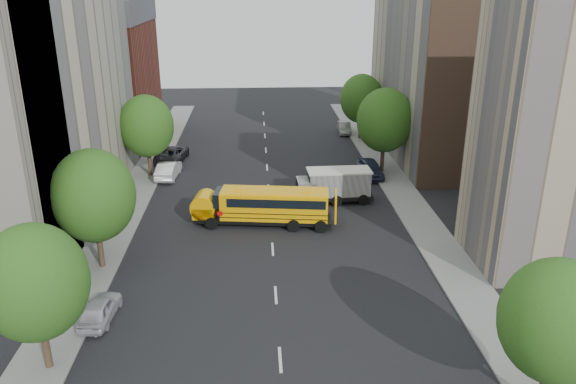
{
  "coord_description": "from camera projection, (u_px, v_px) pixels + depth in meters",
  "views": [
    {
      "loc": [
        -0.9,
        -36.64,
        17.33
      ],
      "look_at": [
        1.28,
        2.0,
        2.67
      ],
      "focal_mm": 35.0,
      "sensor_mm": 36.0,
      "label": 1
    }
  ],
  "objects": [
    {
      "name": "parked_car_5",
      "position": [
        344.0,
        128.0,
        67.54
      ],
      "size": [
        1.63,
        4.12,
        1.33
      ],
      "primitive_type": "imported",
      "rotation": [
        0.0,
        0.0,
        -0.06
      ],
      "color": "gray",
      "rests_on": "ground"
    },
    {
      "name": "street_tree_4",
      "position": [
        385.0,
        120.0,
        52.24
      ],
      "size": [
        5.25,
        5.25,
        8.1
      ],
      "color": "#38281C",
      "rests_on": "ground"
    },
    {
      "name": "street_tree_5",
      "position": [
        362.0,
        99.0,
        63.58
      ],
      "size": [
        4.86,
        4.86,
        7.51
      ],
      "color": "#38281C",
      "rests_on": "ground"
    },
    {
      "name": "sidewalk_right",
      "position": [
        411.0,
        206.0,
        45.64
      ],
      "size": [
        3.0,
        80.0,
        0.12
      ],
      "primitive_type": "cube",
      "color": "slate",
      "rests_on": "ground"
    },
    {
      "name": "building_left_cream",
      "position": [
        25.0,
        86.0,
        41.5
      ],
      "size": [
        10.0,
        26.0,
        20.0
      ],
      "primitive_type": "cube",
      "color": "#B8AF94",
      "rests_on": "ground"
    },
    {
      "name": "street_tree_3",
      "position": [
        556.0,
        321.0,
        22.59
      ],
      "size": [
        4.61,
        4.61,
        7.11
      ],
      "color": "#38281C",
      "rests_on": "ground"
    },
    {
      "name": "building_right_sidewall",
      "position": [
        484.0,
        87.0,
        46.55
      ],
      "size": [
        10.1,
        0.3,
        18.0
      ],
      "primitive_type": "cube",
      "color": "brown",
      "rests_on": "ground"
    },
    {
      "name": "parked_car_2",
      "position": [
        172.0,
        154.0,
        56.96
      ],
      "size": [
        3.19,
        5.95,
        1.59
      ],
      "primitive_type": "imported",
      "rotation": [
        0.0,
        0.0,
        3.04
      ],
      "color": "black",
      "rests_on": "ground"
    },
    {
      "name": "ground",
      "position": [
        272.0,
        237.0,
        40.39
      ],
      "size": [
        120.0,
        120.0,
        0.0
      ],
      "primitive_type": "plane",
      "color": "black",
      "rests_on": "ground"
    },
    {
      "name": "lane_markings",
      "position": [
        268.0,
        188.0,
        49.73
      ],
      "size": [
        0.15,
        64.0,
        0.01
      ],
      "primitive_type": "cube",
      "color": "silver",
      "rests_on": "ground"
    },
    {
      "name": "street_tree_0",
      "position": [
        34.0,
        283.0,
        25.1
      ],
      "size": [
        4.8,
        4.8,
        7.41
      ],
      "color": "#38281C",
      "rests_on": "ground"
    },
    {
      "name": "school_bus",
      "position": [
        264.0,
        205.0,
        41.97
      ],
      "size": [
        10.14,
        3.49,
        2.8
      ],
      "rotation": [
        0.0,
        0.0,
        -0.13
      ],
      "color": "black",
      "rests_on": "ground"
    },
    {
      "name": "parked_car_4",
      "position": [
        370.0,
        168.0,
        52.53
      ],
      "size": [
        2.17,
        4.8,
        1.6
      ],
      "primitive_type": "imported",
      "rotation": [
        0.0,
        0.0,
        0.06
      ],
      "color": "#2C334E",
      "rests_on": "ground"
    },
    {
      "name": "sidewalk_left",
      "position": [
        125.0,
        213.0,
        44.43
      ],
      "size": [
        3.0,
        80.0,
        0.12
      ],
      "primitive_type": "cube",
      "color": "slate",
      "rests_on": "ground"
    },
    {
      "name": "parked_car_0",
      "position": [
        100.0,
        309.0,
        30.33
      ],
      "size": [
        1.83,
        3.93,
        1.3
      ],
      "primitive_type": "imported",
      "rotation": [
        0.0,
        0.0,
        3.06
      ],
      "color": "silver",
      "rests_on": "ground"
    },
    {
      "name": "building_left_redbrick",
      "position": [
        105.0,
        82.0,
        63.28
      ],
      "size": [
        10.0,
        15.0,
        13.0
      ],
      "primitive_type": "cube",
      "color": "maroon",
      "rests_on": "ground"
    },
    {
      "name": "safari_truck",
      "position": [
        333.0,
        185.0,
        46.3
      ],
      "size": [
        6.6,
        2.68,
        2.78
      ],
      "rotation": [
        0.0,
        0.0,
        0.04
      ],
      "color": "black",
      "rests_on": "ground"
    },
    {
      "name": "street_tree_2",
      "position": [
        146.0,
        126.0,
        51.17
      ],
      "size": [
        4.99,
        4.99,
        7.71
      ],
      "color": "#38281C",
      "rests_on": "ground"
    },
    {
      "name": "parked_car_1",
      "position": [
        168.0,
        170.0,
        52.22
      ],
      "size": [
        1.98,
        4.8,
        1.55
      ],
      "primitive_type": "imported",
      "rotation": [
        0.0,
        0.0,
        3.07
      ],
      "color": "silver",
      "rests_on": "ground"
    },
    {
      "name": "street_tree_1",
      "position": [
        93.0,
        196.0,
        34.32
      ],
      "size": [
        5.12,
        5.12,
        7.9
      ],
      "color": "#38281C",
      "rests_on": "ground"
    },
    {
      "name": "building_right_far",
      "position": [
        442.0,
        68.0,
        56.82
      ],
      "size": [
        10.0,
        22.0,
        18.0
      ],
      "primitive_type": "cube",
      "color": "tan",
      "rests_on": "ground"
    },
    {
      "name": "building_right_near",
      "position": [
        568.0,
        135.0,
        34.13
      ],
      "size": [
        10.0,
        7.0,
        17.0
      ],
      "primitive_type": "cube",
      "color": "tan",
      "rests_on": "ground"
    }
  ]
}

